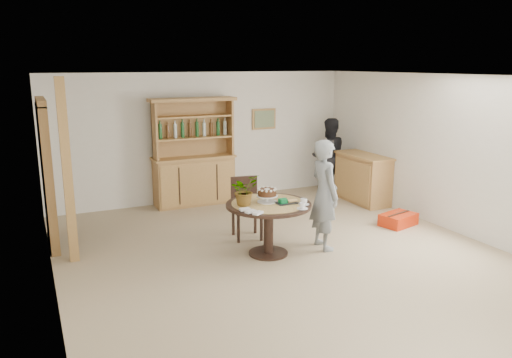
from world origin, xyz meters
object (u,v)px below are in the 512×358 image
(hutch, at_px, (194,169))
(dining_chair, at_px, (246,203))
(teen_boy, at_px, (324,195))
(sideboard, at_px, (363,178))
(dining_table, at_px, (269,214))
(adult_person, at_px, (329,156))
(red_suitcase, at_px, (398,219))

(hutch, relative_size, dining_chair, 2.16)
(hutch, distance_m, teen_boy, 3.21)
(sideboard, xyz_separation_m, dining_table, (-2.90, -1.72, 0.13))
(dining_table, relative_size, dining_chair, 1.27)
(teen_boy, height_order, adult_person, teen_boy)
(adult_person, xyz_separation_m, red_suitcase, (-0.10, -2.33, -0.68))
(hutch, bearing_deg, dining_chair, -85.97)
(dining_table, distance_m, teen_boy, 0.88)
(hutch, height_order, red_suitcase, hutch)
(adult_person, height_order, red_suitcase, adult_person)
(sideboard, relative_size, red_suitcase, 1.85)
(dining_table, distance_m, red_suitcase, 2.62)
(dining_table, bearing_deg, hutch, 92.65)
(dining_chair, distance_m, teen_boy, 1.28)
(hutch, relative_size, adult_person, 1.30)
(dining_table, bearing_deg, teen_boy, -6.71)
(dining_chair, bearing_deg, sideboard, 26.77)
(adult_person, bearing_deg, red_suitcase, 84.93)
(teen_boy, bearing_deg, hutch, 21.24)
(hutch, distance_m, dining_chair, 2.14)
(sideboard, bearing_deg, adult_person, 105.52)
(hutch, distance_m, sideboard, 3.29)
(adult_person, relative_size, red_suitcase, 2.30)
(dining_table, relative_size, red_suitcase, 1.76)
(hutch, xyz_separation_m, adult_person, (2.80, -0.38, 0.10))
(sideboard, bearing_deg, dining_table, -149.41)
(teen_boy, relative_size, red_suitcase, 2.37)
(hutch, xyz_separation_m, red_suitcase, (2.70, -2.71, -0.59))
(dining_chair, xyz_separation_m, teen_boy, (0.84, -0.93, 0.27))
(red_suitcase, bearing_deg, sideboard, 62.08)
(dining_table, relative_size, teen_boy, 0.74)
(hutch, bearing_deg, red_suitcase, -45.15)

